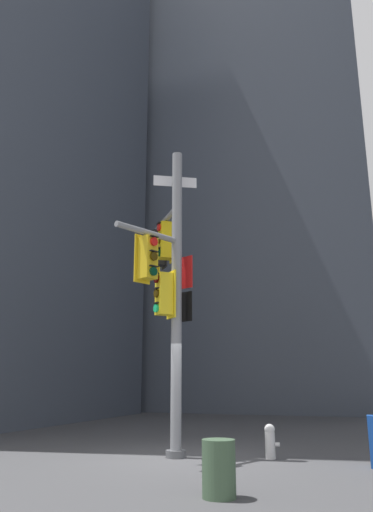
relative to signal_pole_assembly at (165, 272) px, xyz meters
name	(u,v)px	position (x,y,z in m)	size (l,w,h in m)	color
ground	(176,458)	(0.46, -0.37, -4.34)	(120.00, 120.00, 0.00)	#474749
building_mid_block	(237,68)	(-3.06, 23.00, 22.13)	(17.48, 17.48, 52.93)	#4C5460
signal_pole_assembly	(165,272)	(0.00, 0.00, 0.00)	(2.22, 4.13, 7.37)	gray
fire_hydrant	(270,440)	(2.49, 0.15, -3.95)	(0.33, 0.23, 0.73)	silver
trash_bin	(219,468)	(2.41, -3.79, -3.93)	(0.50, 0.50, 0.81)	#3F593F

